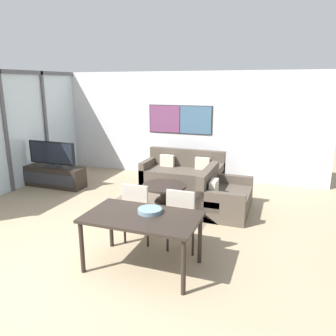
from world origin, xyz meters
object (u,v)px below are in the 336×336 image
at_px(sofa_side, 222,198).
at_px(dining_chair_left, 139,210).
at_px(sofa_main, 183,174).
at_px(coffee_table, 164,189).
at_px(television, 52,154).
at_px(tv_console, 54,176).
at_px(fruit_bowl, 150,210).
at_px(dining_table, 142,221).
at_px(dining_chair_centre, 182,217).

height_order(sofa_side, dining_chair_left, dining_chair_left).
height_order(sofa_main, coffee_table, sofa_main).
bearing_deg(dining_chair_left, coffee_table, 97.47).
bearing_deg(television, sofa_main, 21.76).
relative_size(tv_console, sofa_side, 1.18).
relative_size(sofa_main, fruit_bowl, 5.86).
bearing_deg(sofa_main, dining_table, -81.04).
xyz_separation_m(sofa_main, dining_chair_centre, (0.97, -3.18, 0.26)).
bearing_deg(coffee_table, television, 176.75).
distance_m(sofa_side, fruit_bowl, 2.42).
bearing_deg(sofa_side, fruit_bowl, 165.79).
bearing_deg(dining_chair_centre, tv_console, 153.36).
xyz_separation_m(sofa_main, fruit_bowl, (0.67, -3.71, 0.53)).
bearing_deg(dining_table, sofa_main, 98.96).
bearing_deg(fruit_bowl, television, 145.50).
height_order(tv_console, dining_chair_centre, dining_chair_centre).
bearing_deg(coffee_table, dining_chair_left, -82.53).
xyz_separation_m(dining_chair_centre, fruit_bowl, (-0.31, -0.52, 0.27)).
xyz_separation_m(television, fruit_bowl, (3.65, -2.51, -0.01)).
height_order(dining_table, dining_chair_left, dining_chair_left).
bearing_deg(tv_console, fruit_bowl, -34.50).
bearing_deg(tv_console, sofa_side, -3.01).
distance_m(tv_console, television, 0.57).
bearing_deg(sofa_side, tv_console, 86.99).
xyz_separation_m(sofa_side, dining_table, (-0.64, -2.42, 0.41)).
height_order(sofa_main, sofa_side, same).
distance_m(television, coffee_table, 3.04).
height_order(tv_console, coffee_table, tv_console).
height_order(sofa_side, dining_chair_centre, dining_chair_centre).
distance_m(sofa_main, fruit_bowl, 3.80).
height_order(tv_console, sofa_side, sofa_side).
relative_size(dining_table, fruit_bowl, 4.58).
bearing_deg(dining_table, sofa_side, 75.21).
distance_m(sofa_side, dining_table, 2.54).
height_order(sofa_main, dining_chair_centre, dining_chair_centre).
bearing_deg(fruit_bowl, tv_console, 145.50).
height_order(sofa_main, fruit_bowl, sofa_main).
height_order(coffee_table, dining_chair_centre, dining_chair_centre).
bearing_deg(dining_chair_left, sofa_side, 59.89).
height_order(coffee_table, fruit_bowl, fruit_bowl).
distance_m(television, dining_table, 4.47).
distance_m(television, sofa_side, 4.27).
xyz_separation_m(tv_console, sofa_main, (2.99, 1.19, 0.03)).
distance_m(sofa_main, sofa_side, 1.89).
height_order(tv_console, dining_table, dining_table).
height_order(sofa_main, dining_table, sofa_main).
relative_size(coffee_table, dining_table, 0.61).
bearing_deg(fruit_bowl, sofa_main, 100.18).
distance_m(sofa_main, dining_chair_left, 3.18).
distance_m(dining_chair_centre, fruit_bowl, 0.66).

